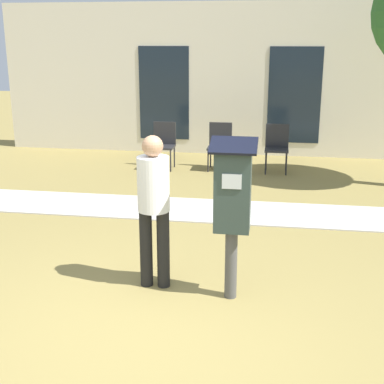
{
  "coord_description": "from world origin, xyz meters",
  "views": [
    {
      "loc": [
        1.07,
        -4.04,
        2.49
      ],
      "look_at": [
        0.29,
        0.85,
        1.05
      ],
      "focal_mm": 50.0,
      "sensor_mm": 36.0,
      "label": 1
    }
  ],
  "objects_px": {
    "person_standing": "(154,200)",
    "outdoor_chair_left": "(164,141)",
    "outdoor_chair_middle": "(220,142)",
    "parking_meter": "(232,199)",
    "outdoor_chair_right": "(277,144)"
  },
  "relations": [
    {
      "from": "person_standing",
      "to": "outdoor_chair_left",
      "type": "distance_m",
      "value": 5.2
    },
    {
      "from": "outdoor_chair_left",
      "to": "outdoor_chair_middle",
      "type": "bearing_deg",
      "value": 28.54
    },
    {
      "from": "parking_meter",
      "to": "outdoor_chair_left",
      "type": "distance_m",
      "value": 5.54
    },
    {
      "from": "person_standing",
      "to": "outdoor_chair_middle",
      "type": "xyz_separation_m",
      "value": [
        0.1,
        5.18,
        -0.4
      ]
    },
    {
      "from": "outdoor_chair_middle",
      "to": "outdoor_chair_right",
      "type": "relative_size",
      "value": 1.0
    },
    {
      "from": "outdoor_chair_left",
      "to": "outdoor_chair_right",
      "type": "height_order",
      "value": "same"
    },
    {
      "from": "parking_meter",
      "to": "outdoor_chair_middle",
      "type": "bearing_deg",
      "value": 97.46
    },
    {
      "from": "person_standing",
      "to": "outdoor_chair_right",
      "type": "relative_size",
      "value": 1.76
    },
    {
      "from": "outdoor_chair_right",
      "to": "outdoor_chair_left",
      "type": "bearing_deg",
      "value": 160.23
    },
    {
      "from": "parking_meter",
      "to": "outdoor_chair_left",
      "type": "relative_size",
      "value": 1.77
    },
    {
      "from": "outdoor_chair_left",
      "to": "outdoor_chair_middle",
      "type": "xyz_separation_m",
      "value": [
        1.09,
        0.09,
        0.0
      ]
    },
    {
      "from": "person_standing",
      "to": "outdoor_chair_right",
      "type": "xyz_separation_m",
      "value": [
        1.19,
        5.16,
        -0.4
      ]
    },
    {
      "from": "outdoor_chair_left",
      "to": "person_standing",
      "type": "bearing_deg",
      "value": -55.38
    },
    {
      "from": "parking_meter",
      "to": "person_standing",
      "type": "relative_size",
      "value": 1.01
    },
    {
      "from": "outdoor_chair_middle",
      "to": "outdoor_chair_right",
      "type": "distance_m",
      "value": 1.09
    }
  ]
}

